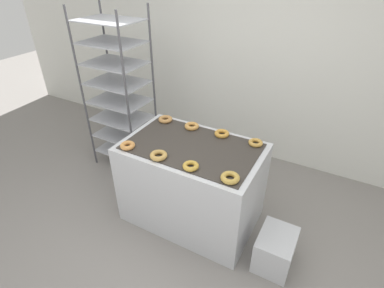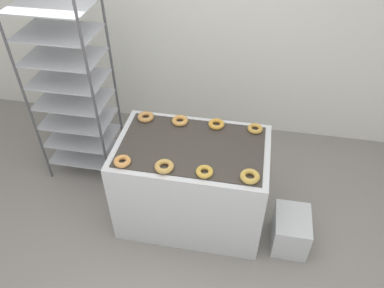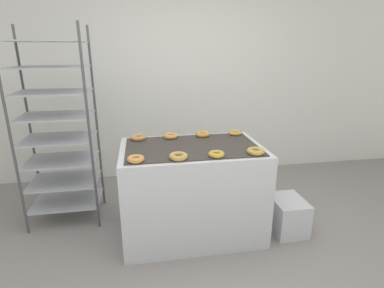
# 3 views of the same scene
# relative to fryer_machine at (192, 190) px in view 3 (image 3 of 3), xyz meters

# --- Properties ---
(ground_plane) EXTENTS (14.00, 14.00, 0.00)m
(ground_plane) POSITION_rel_fryer_machine_xyz_m (-0.00, -0.65, -0.43)
(ground_plane) COLOR gray
(wall_back) EXTENTS (8.00, 0.05, 2.80)m
(wall_back) POSITION_rel_fryer_machine_xyz_m (-0.00, 1.48, 0.97)
(wall_back) COLOR silver
(wall_back) RESTS_ON ground_plane
(fryer_machine) EXTENTS (1.25, 0.80, 0.86)m
(fryer_machine) POSITION_rel_fryer_machine_xyz_m (0.00, 0.00, 0.00)
(fryer_machine) COLOR silver
(fryer_machine) RESTS_ON ground_plane
(baking_rack_cart) EXTENTS (0.68, 0.50, 1.90)m
(baking_rack_cart) POSITION_rel_fryer_machine_xyz_m (-1.22, 0.46, 0.54)
(baking_rack_cart) COLOR #4C4C51
(baking_rack_cart) RESTS_ON ground_plane
(glaze_bin) EXTENTS (0.30, 0.38, 0.33)m
(glaze_bin) POSITION_rel_fryer_machine_xyz_m (0.90, -0.15, -0.26)
(glaze_bin) COLOR silver
(glaze_bin) RESTS_ON ground_plane
(donut_near_left) EXTENTS (0.13, 0.13, 0.04)m
(donut_near_left) POSITION_rel_fryer_machine_xyz_m (-0.49, -0.30, 0.45)
(donut_near_left) COLOR #D18D48
(donut_near_left) RESTS_ON fryer_machine
(donut_near_midleft) EXTENTS (0.15, 0.15, 0.04)m
(donut_near_midleft) POSITION_rel_fryer_machine_xyz_m (-0.16, -0.29, 0.45)
(donut_near_midleft) COLOR tan
(donut_near_midleft) RESTS_ON fryer_machine
(donut_near_midright) EXTENTS (0.13, 0.13, 0.04)m
(donut_near_midright) POSITION_rel_fryer_machine_xyz_m (0.15, -0.29, 0.45)
(donut_near_midright) COLOR gold
(donut_near_midright) RESTS_ON fryer_machine
(donut_near_right) EXTENTS (0.15, 0.15, 0.04)m
(donut_near_right) POSITION_rel_fryer_machine_xyz_m (0.48, -0.28, 0.45)
(donut_near_right) COLOR gold
(donut_near_right) RESTS_ON fryer_machine
(donut_far_left) EXTENTS (0.14, 0.14, 0.04)m
(donut_far_left) POSITION_rel_fryer_machine_xyz_m (-0.47, 0.28, 0.45)
(donut_far_left) COLOR #BE8649
(donut_far_left) RESTS_ON fryer_machine
(donut_far_midleft) EXTENTS (0.14, 0.14, 0.04)m
(donut_far_midleft) POSITION_rel_fryer_machine_xyz_m (-0.16, 0.29, 0.45)
(donut_far_midleft) COLOR #D09347
(donut_far_midleft) RESTS_ON fryer_machine
(donut_far_midright) EXTENTS (0.14, 0.14, 0.04)m
(donut_far_midright) POSITION_rel_fryer_machine_xyz_m (0.16, 0.30, 0.45)
(donut_far_midright) COLOR gold
(donut_far_midright) RESTS_ON fryer_machine
(donut_far_right) EXTENTS (0.13, 0.13, 0.04)m
(donut_far_right) POSITION_rel_fryer_machine_xyz_m (0.49, 0.30, 0.45)
(donut_far_right) COLOR gold
(donut_far_right) RESTS_ON fryer_machine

